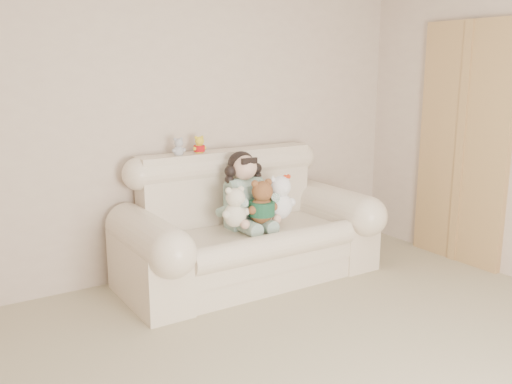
{
  "coord_description": "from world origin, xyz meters",
  "views": [
    {
      "loc": [
        -1.92,
        -1.72,
        1.72
      ],
      "look_at": [
        0.39,
        1.9,
        0.75
      ],
      "focal_mm": 39.32,
      "sensor_mm": 36.0,
      "label": 1
    }
  ],
  "objects": [
    {
      "name": "wall_back",
      "position": [
        0.0,
        2.5,
        1.3
      ],
      "size": [
        4.5,
        0.0,
        4.5
      ],
      "primitive_type": "plane",
      "rotation": [
        1.57,
        0.0,
        0.0
      ],
      "color": "beige",
      "rests_on": "ground"
    },
    {
      "name": "cream_teddy",
      "position": [
        0.2,
        1.89,
        0.69
      ],
      "size": [
        0.24,
        0.19,
        0.37
      ],
      "primitive_type": null,
      "rotation": [
        0.0,
        0.0,
        0.01
      ],
      "color": "silver",
      "rests_on": "sofa"
    },
    {
      "name": "sofa",
      "position": [
        0.39,
        2.0,
        0.52
      ],
      "size": [
        2.1,
        0.95,
        1.03
      ],
      "primitive_type": null,
      "color": "#FFEBCD",
      "rests_on": "floor"
    },
    {
      "name": "white_cat",
      "position": [
        0.62,
        1.9,
        0.72
      ],
      "size": [
        0.33,
        0.29,
        0.43
      ],
      "primitive_type": null,
      "rotation": [
        0.0,
        0.0,
        -0.33
      ],
      "color": "white",
      "rests_on": "sofa"
    },
    {
      "name": "door_panel",
      "position": [
        2.22,
        1.4,
        1.05
      ],
      "size": [
        0.06,
        0.9,
        2.1
      ],
      "primitive_type": "cube",
      "color": "#9E6E43",
      "rests_on": "floor"
    },
    {
      "name": "seated_child",
      "position": [
        0.39,
        2.08,
        0.74
      ],
      "size": [
        0.39,
        0.48,
        0.64
      ],
      "primitive_type": null,
      "rotation": [
        0.0,
        0.0,
        -0.02
      ],
      "color": "#31735A",
      "rests_on": "sofa"
    },
    {
      "name": "brown_teddy",
      "position": [
        0.43,
        1.87,
        0.71
      ],
      "size": [
        0.28,
        0.22,
        0.42
      ],
      "primitive_type": null,
      "rotation": [
        0.0,
        0.0,
        -0.07
      ],
      "color": "brown",
      "rests_on": "sofa"
    },
    {
      "name": "grey_mini_plush",
      "position": [
        -0.06,
        2.33,
        1.1
      ],
      "size": [
        0.14,
        0.13,
        0.18
      ],
      "primitive_type": null,
      "rotation": [
        0.0,
        0.0,
        0.4
      ],
      "color": "#AFB0B6",
      "rests_on": "sofa"
    },
    {
      "name": "yellow_mini_bear",
      "position": [
        0.13,
        2.35,
        1.1
      ],
      "size": [
        0.14,
        0.13,
        0.18
      ],
      "primitive_type": null,
      "rotation": [
        0.0,
        0.0,
        0.4
      ],
      "color": "yellow",
      "rests_on": "sofa"
    }
  ]
}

